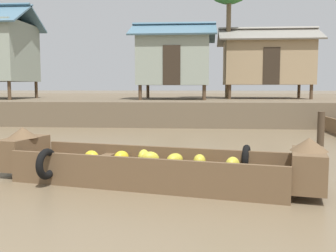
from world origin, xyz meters
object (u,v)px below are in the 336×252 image
object	(u,v)px
mooring_post	(320,140)
stilt_house_mid_left	(174,59)
banana_boat	(149,166)
stilt_house_mid_right	(267,61)

from	to	relation	value
mooring_post	stilt_house_mid_left	bearing A→B (deg)	108.26
mooring_post	banana_boat	bearing A→B (deg)	-155.15
banana_boat	stilt_house_mid_left	distance (m)	13.23
banana_boat	stilt_house_mid_right	xyz separation A→B (m)	(4.27, 14.46, 2.68)
banana_boat	mooring_post	bearing A→B (deg)	24.85
stilt_house_mid_right	mooring_post	world-z (taller)	stilt_house_mid_right
stilt_house_mid_left	mooring_post	size ratio (longest dim) A/B	3.54
banana_boat	mooring_post	xyz separation A→B (m)	(3.28, 1.52, 0.29)
stilt_house_mid_left	stilt_house_mid_right	distance (m)	4.99
stilt_house_mid_left	mooring_post	world-z (taller)	stilt_house_mid_left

